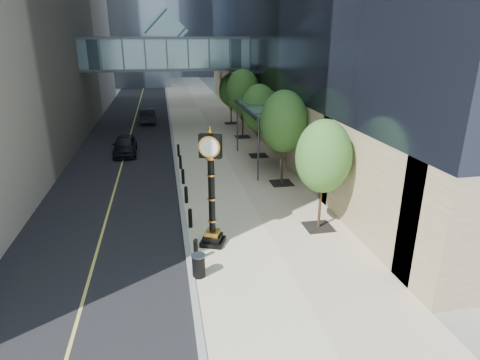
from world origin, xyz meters
name	(u,v)px	position (x,y,z in m)	size (l,w,h in m)	color
ground	(263,267)	(0.00, 0.00, 0.00)	(320.00, 320.00, 0.00)	gray
road	(137,110)	(-7.00, 40.00, 0.01)	(8.00, 180.00, 0.02)	black
sidewalk	(198,108)	(1.00, 40.00, 0.03)	(8.00, 180.00, 0.06)	beige
curb	(168,109)	(-3.00, 40.00, 0.04)	(0.25, 180.00, 0.07)	gray
skywalk	(166,51)	(-3.00, 28.00, 7.71)	(17.00, 4.20, 5.80)	slate
entrance_canopy	(264,108)	(3.48, 14.00, 4.19)	(3.00, 8.00, 4.38)	#383F44
bollard_row	(185,186)	(-2.70, 9.00, 0.51)	(0.20, 16.20, 0.90)	black
street_trees	(259,107)	(3.60, 16.08, 3.98)	(3.06, 28.63, 6.30)	black
street_clock	(212,197)	(-1.82, 2.28, 2.39)	(1.32, 1.32, 5.38)	black
trash_bin	(199,266)	(-2.70, -0.24, 0.51)	(0.52, 0.52, 0.90)	black
pedestrian	(283,159)	(4.50, 12.37, 0.83)	(0.56, 0.37, 1.53)	#BBB5AB
car_near	(125,145)	(-6.92, 18.69, 0.78)	(1.80, 4.48, 1.53)	black
car_far	(147,115)	(-5.50, 31.47, 0.79)	(1.63, 4.68, 1.54)	black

